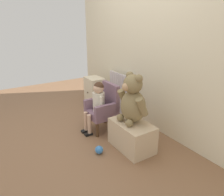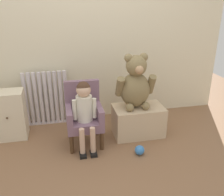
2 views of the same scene
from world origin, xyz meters
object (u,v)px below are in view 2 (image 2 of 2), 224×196
(low_bench, at_px, (138,121))
(toy_ball, at_px, (140,150))
(radiator, at_px, (46,99))
(child_figure, at_px, (84,106))
(large_teddy_bear, at_px, (135,84))
(small_dresser, at_px, (9,115))
(child_armchair, at_px, (84,114))

(low_bench, bearing_deg, toy_ball, -105.11)
(radiator, distance_m, toy_ball, 1.36)
(toy_ball, bearing_deg, radiator, 135.54)
(child_figure, height_order, large_teddy_bear, large_teddy_bear)
(small_dresser, distance_m, child_figure, 0.94)
(large_teddy_bear, bearing_deg, small_dresser, 170.97)
(child_figure, distance_m, large_teddy_bear, 0.64)
(child_figure, bearing_deg, low_bench, 12.24)
(radiator, xyz_separation_m, low_bench, (1.06, -0.51, -0.17))
(child_figure, height_order, toy_ball, child_figure)
(radiator, xyz_separation_m, small_dresser, (-0.41, -0.26, -0.06))
(radiator, distance_m, small_dresser, 0.49)
(low_bench, relative_size, toy_ball, 5.74)
(child_armchair, bearing_deg, radiator, 127.46)
(radiator, distance_m, child_armchair, 0.68)
(child_armchair, bearing_deg, toy_ball, -36.04)
(low_bench, bearing_deg, large_teddy_bear, 145.65)
(child_armchair, height_order, large_teddy_bear, large_teddy_bear)
(large_teddy_bear, relative_size, toy_ball, 6.14)
(radiator, bearing_deg, toy_ball, -44.46)
(child_figure, bearing_deg, child_armchair, 90.00)
(radiator, bearing_deg, large_teddy_bear, -25.55)
(child_figure, relative_size, toy_ball, 7.34)
(child_figure, distance_m, low_bench, 0.73)
(child_armchair, relative_size, low_bench, 1.19)
(radiator, xyz_separation_m, child_figure, (0.42, -0.65, 0.14))
(large_teddy_bear, bearing_deg, toy_ball, -99.29)
(child_armchair, xyz_separation_m, child_figure, (-0.00, -0.11, 0.14))
(low_bench, height_order, large_teddy_bear, large_teddy_bear)
(radiator, height_order, child_figure, child_figure)
(radiator, distance_m, low_bench, 1.19)
(radiator, bearing_deg, small_dresser, -147.69)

